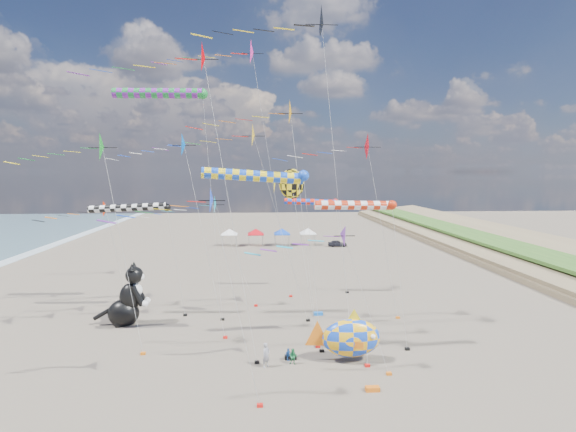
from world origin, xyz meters
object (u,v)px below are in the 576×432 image
at_px(child_green, 293,357).
at_px(parked_car, 337,243).
at_px(cat_inflatable, 126,294).
at_px(child_blue, 288,354).
at_px(fish_inflatable, 350,338).
at_px(person_adult, 266,355).

bearing_deg(child_green, parked_car, 90.23).
height_order(cat_inflatable, child_blue, cat_inflatable).
bearing_deg(child_blue, cat_inflatable, 106.75).
bearing_deg(fish_inflatable, cat_inflatable, 153.13).
bearing_deg(cat_inflatable, parked_car, 53.73).
xyz_separation_m(person_adult, child_green, (1.99, 0.32, -0.31)).
xyz_separation_m(fish_inflatable, child_green, (-4.28, -0.21, -1.23)).
height_order(child_green, child_blue, child_green).
bearing_deg(fish_inflatable, child_blue, 173.83).
height_order(person_adult, parked_car, person_adult).
xyz_separation_m(person_adult, child_blue, (1.67, 1.02, -0.43)).
relative_size(person_adult, child_green, 1.51).
xyz_separation_m(fish_inflatable, child_blue, (-4.60, 0.50, -1.35)).
bearing_deg(child_green, child_blue, 128.56).
bearing_deg(parked_car, person_adult, 166.22).
distance_m(child_green, parked_car, 52.98).
bearing_deg(fish_inflatable, parked_car, 80.72).
bearing_deg(cat_inflatable, fish_inflatable, -29.94).
distance_m(person_adult, parked_car, 53.80).
relative_size(cat_inflatable, parked_car, 1.63).
height_order(fish_inflatable, person_adult, fish_inflatable).
xyz_separation_m(person_adult, parked_car, (14.64, 51.76, -0.29)).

